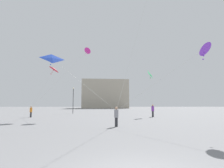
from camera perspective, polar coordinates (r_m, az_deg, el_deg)
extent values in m
cylinder|color=#2D2D33|center=(15.90, 1.30, -11.38)|extent=(0.24, 0.24, 0.74)
cylinder|color=gray|center=(15.85, 1.30, -8.89)|extent=(0.35, 0.35, 0.64)
sphere|color=tan|center=(15.84, 1.29, -7.29)|extent=(0.24, 0.24, 0.24)
cylinder|color=#2D2D33|center=(28.87, 12.17, -8.81)|extent=(0.27, 0.27, 0.84)
cylinder|color=purple|center=(28.84, 12.13, -7.26)|extent=(0.40, 0.40, 0.73)
sphere|color=tan|center=(28.84, 12.11, -6.27)|extent=(0.27, 0.27, 0.27)
cylinder|color=#2D2D33|center=(29.57, -23.20, -8.50)|extent=(0.24, 0.24, 0.73)
cylinder|color=orange|center=(29.54, -23.14, -7.18)|extent=(0.35, 0.35, 0.63)
sphere|color=tan|center=(29.54, -23.11, -6.34)|extent=(0.24, 0.24, 0.24)
pyramid|color=green|center=(31.36, 11.45, 2.85)|extent=(1.33, 1.84, 1.00)
sphere|color=green|center=(31.46, 11.42, 2.40)|extent=(0.10, 0.10, 0.10)
sphere|color=green|center=(31.57, 11.44, 1.99)|extent=(0.10, 0.10, 0.10)
sphere|color=green|center=(31.68, 11.46, 1.58)|extent=(0.10, 0.10, 0.10)
cylinder|color=silver|center=(29.99, 11.75, -1.91)|extent=(0.28, 2.16, 5.36)
cone|color=red|center=(24.72, -16.95, 4.37)|extent=(1.53, 1.62, 0.87)
sphere|color=red|center=(24.74, -17.26, 3.88)|extent=(0.10, 0.10, 0.10)
sphere|color=red|center=(24.76, -17.57, 3.38)|extent=(0.10, 0.10, 0.10)
sphere|color=red|center=(24.79, -17.88, 2.89)|extent=(0.10, 0.10, 0.10)
cylinder|color=silver|center=(26.97, -20.30, -1.65)|extent=(4.20, 4.14, 4.93)
cone|color=#D12899|center=(27.81, -7.30, 9.96)|extent=(1.26, 1.19, 0.86)
sphere|color=#D12899|center=(27.82, -7.56, 9.51)|extent=(0.10, 0.10, 0.10)
sphere|color=#D12899|center=(27.83, -7.82, 9.06)|extent=(0.10, 0.10, 0.10)
sphere|color=#D12899|center=(27.84, -8.08, 8.61)|extent=(0.10, 0.10, 0.10)
cylinder|color=silver|center=(28.10, -15.48, 1.40)|extent=(8.02, 1.03, 8.23)
pyramid|color=blue|center=(18.19, -17.50, 7.35)|extent=(1.82, 1.41, 0.80)
sphere|color=blue|center=(18.03, -17.66, 6.72)|extent=(0.10, 0.10, 0.10)
sphere|color=blue|center=(17.86, -17.80, 6.17)|extent=(0.10, 0.10, 0.10)
sphere|color=blue|center=(17.68, -17.95, 5.60)|extent=(0.10, 0.10, 0.10)
cylinder|color=silver|center=(16.65, -8.78, 0.16)|extent=(5.76, 1.29, 4.67)
cylinder|color=silver|center=(18.77, 7.64, 14.78)|extent=(4.25, 2.94, 14.42)
cone|color=purple|center=(14.42, 26.03, 9.53)|extent=(1.29, 1.22, 0.87)
sphere|color=purple|center=(14.50, 25.92, 8.58)|extent=(0.10, 0.10, 0.10)
sphere|color=purple|center=(14.58, 25.81, 7.65)|extent=(0.10, 0.10, 0.10)
sphere|color=purple|center=(14.67, 25.70, 6.72)|extent=(0.10, 0.10, 0.10)
cylinder|color=silver|center=(14.61, 13.05, 0.34)|extent=(5.77, 3.62, 4.27)
cube|color=#B2A893|center=(96.77, -2.27, -3.18)|extent=(23.14, 19.18, 13.76)
cylinder|color=#2D2D30|center=(39.83, -11.60, -5.06)|extent=(0.12, 0.12, 5.02)
sphere|color=#EAE5C6|center=(39.97, -11.52, -1.24)|extent=(0.36, 0.36, 0.36)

